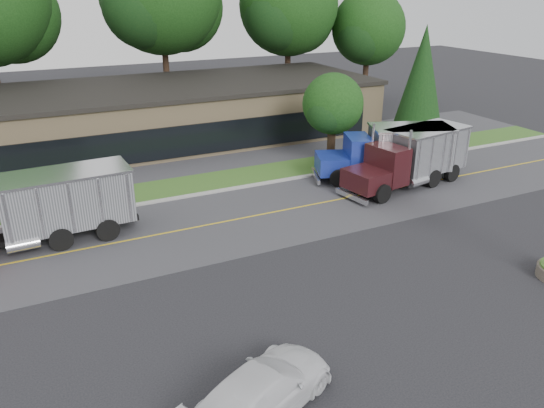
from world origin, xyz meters
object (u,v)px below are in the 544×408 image
Objects in this scene: rally_car at (262,390)px; dump_truck_maroon at (413,156)px; dump_truck_red at (36,209)px; dump_truck_blue at (391,151)px.

dump_truck_maroon is at bearing -76.76° from rally_car.
dump_truck_red is 21.18m from dump_truck_maroon.
rally_car is at bearing 106.36° from dump_truck_red.
dump_truck_red is 15.17m from rally_car.
dump_truck_red is 20.58m from dump_truck_blue.
dump_truck_blue is (20.58, 0.15, -0.01)m from dump_truck_red.
dump_truck_red is at bearing -6.64° from rally_car.
dump_truck_maroon is 20.86m from rally_car.
dump_truck_blue is at bearing -72.97° from rally_car.
dump_truck_red and dump_truck_blue have the same top height.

